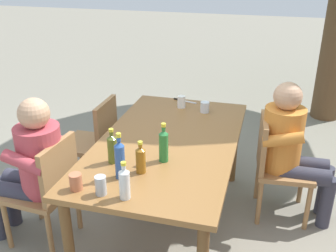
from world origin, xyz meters
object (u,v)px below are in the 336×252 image
at_px(bottle_clear, 124,183).
at_px(table_knife, 183,101).
at_px(person_in_white_shirt, 292,146).
at_px(cup_steel, 101,185).
at_px(bottle_green, 164,145).
at_px(cup_terracotta, 76,182).
at_px(cup_white, 181,102).
at_px(chair_far_left, 275,162).
at_px(chair_near_right, 48,187).
at_px(person_in_plaid_shirt, 32,165).
at_px(bottle_olive, 112,148).
at_px(bottle_amber, 141,159).
at_px(bottle_blue, 120,159).
at_px(cup_glass, 205,107).
at_px(dining_table, 168,150).
at_px(chair_near_left, 95,139).
at_px(backpack_by_near_side, 180,134).

distance_m(bottle_clear, table_knife, 1.64).
bearing_deg(person_in_white_shirt, cup_steel, -42.94).
distance_m(bottle_green, cup_terracotta, 0.63).
relative_size(bottle_green, cup_white, 2.55).
distance_m(person_in_white_shirt, bottle_clear, 1.55).
xyz_separation_m(chair_far_left, bottle_clear, (1.19, -0.85, 0.39)).
relative_size(bottle_clear, cup_terracotta, 2.29).
bearing_deg(table_knife, chair_near_right, -29.81).
relative_size(person_in_plaid_shirt, bottle_green, 4.24).
distance_m(chair_far_left, person_in_white_shirt, 0.20).
distance_m(bottle_olive, cup_terracotta, 0.38).
bearing_deg(bottle_amber, cup_terracotta, -47.12).
relative_size(person_in_plaid_shirt, table_knife, 4.98).
bearing_deg(cup_white, bottle_olive, -10.86).
bearing_deg(bottle_green, cup_white, -173.48).
bearing_deg(bottle_green, bottle_blue, -36.62).
xyz_separation_m(person_in_white_shirt, table_knife, (-0.45, -1.00, 0.13)).
relative_size(bottle_clear, cup_white, 2.17).
relative_size(cup_glass, cup_steel, 0.80).
bearing_deg(cup_white, dining_table, 5.04).
xyz_separation_m(chair_near_left, table_knife, (-0.45, 0.73, 0.29)).
relative_size(chair_far_left, chair_near_right, 1.00).
xyz_separation_m(chair_near_left, bottle_olive, (0.82, 0.54, 0.40)).
height_order(bottle_blue, cup_terracotta, bottle_blue).
bearing_deg(table_knife, bottle_blue, -2.76).
bearing_deg(bottle_blue, person_in_plaid_shirt, -102.68).
height_order(chair_near_right, cup_terracotta, cup_terracotta).
relative_size(person_in_plaid_shirt, cup_white, 10.80).
xyz_separation_m(person_in_white_shirt, bottle_green, (0.72, -0.87, 0.24)).
distance_m(bottle_amber, cup_steel, 0.33).
distance_m(chair_near_left, table_knife, 0.90).
distance_m(chair_near_right, cup_steel, 0.80).
height_order(chair_near_right, bottle_amber, bottle_amber).
distance_m(person_in_plaid_shirt, cup_white, 1.40).
height_order(person_in_white_shirt, cup_glass, person_in_white_shirt).
distance_m(chair_far_left, cup_glass, 0.76).
distance_m(chair_near_right, bottle_olive, 0.67).
bearing_deg(dining_table, person_in_white_shirt, 113.98).
bearing_deg(bottle_olive, backpack_by_near_side, 177.67).
distance_m(person_in_white_shirt, cup_white, 1.03).
xyz_separation_m(person_in_white_shirt, cup_white, (-0.28, -0.98, 0.18)).
height_order(chair_far_left, cup_glass, cup_glass).
distance_m(chair_far_left, backpack_by_near_side, 1.35).
bearing_deg(cup_steel, chair_near_right, -121.03).
relative_size(chair_near_right, cup_white, 7.97).
distance_m(bottle_blue, cup_terracotta, 0.30).
bearing_deg(bottle_olive, cup_steel, 12.16).
xyz_separation_m(cup_terracotta, cup_white, (-1.47, 0.30, 0.00)).
height_order(chair_far_left, bottle_green, bottle_green).
bearing_deg(bottle_blue, bottle_clear, 27.86).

